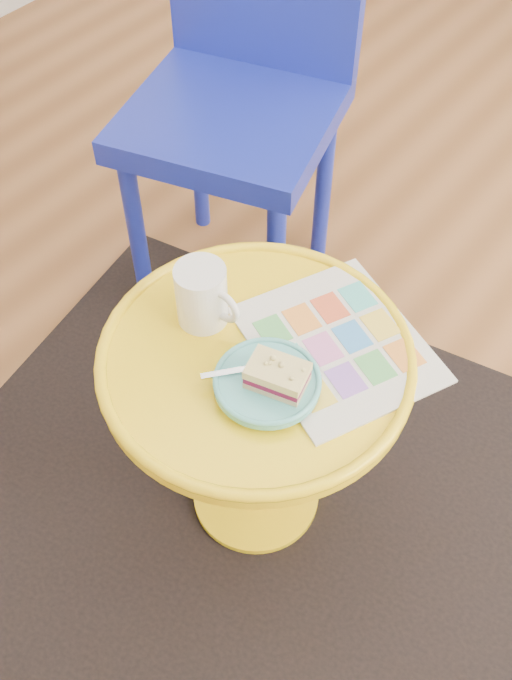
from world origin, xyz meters
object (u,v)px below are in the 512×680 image
Objects in this scene: side_table at (256,404)px; chair at (244,74)px; mug at (203,294)px; newspaper at (338,344)px; plate at (267,383)px.

side_table is 0.73m from chair.
chair is at bearing 123.37° from mug.
newspaper is 0.23m from mug.
newspaper is 1.82× the size of plate.
side_table is at bearing -3.92° from mug.
chair is at bearing 131.72° from plate.
newspaper is at bearing 75.93° from plate.
chair is 0.77m from plate.
plate is at bearing -15.68° from mug.
chair is 0.62m from mug.
side_table is at bearing -107.60° from newspaper.
chair reaches higher than side_table.
chair is at bearing 165.77° from newspaper.
mug is 0.73× the size of plate.
mug is at bearing 163.94° from plate.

